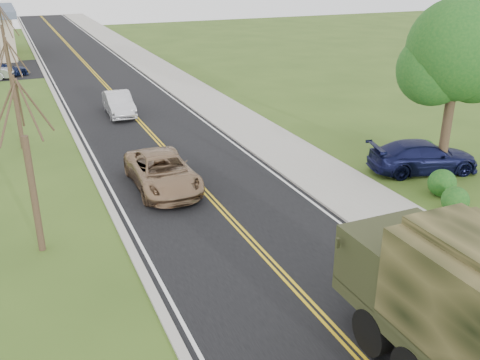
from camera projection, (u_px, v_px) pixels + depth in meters
road at (97, 76)px, 46.84m from camera, size 8.00×120.00×0.01m
curb_right at (143, 72)px, 48.35m from camera, size 0.30×120.00×0.12m
sidewalk_right at (162, 70)px, 49.00m from camera, size 3.20×120.00×0.10m
curb_left at (47, 80)px, 45.29m from camera, size 0.30×120.00×0.10m
leafy_tree at (457, 58)px, 23.40m from camera, size 4.83×4.50×8.10m
bare_tree_a at (31, 181)px, 17.84m from camera, size 1.93×2.26×6.08m
bare_tree_b at (16, 103)px, 28.06m from camera, size 1.83×2.14×5.73m
bare_tree_c at (8, 61)px, 38.11m from camera, size 2.04×2.39×6.42m
bare_tree_d at (4, 42)px, 48.36m from camera, size 1.88×2.20×5.91m
suv_champagne at (163, 172)px, 23.65m from camera, size 2.60×5.54×1.53m
sedan_silver at (119, 104)px, 34.94m from camera, size 1.73×4.56×1.48m
pickup_navy at (423, 157)px, 25.49m from camera, size 5.60×3.37×1.52m
lot_car_navy at (3, 70)px, 46.22m from camera, size 4.50×2.94×1.21m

